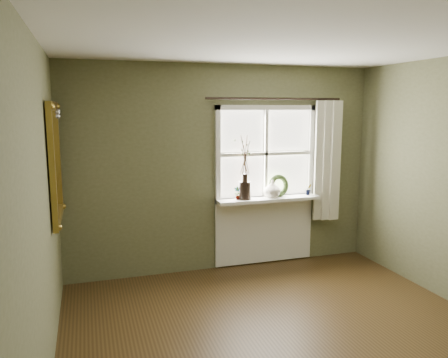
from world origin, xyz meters
name	(u,v)px	position (x,y,z in m)	size (l,w,h in m)	color
ceiling	(317,34)	(0.00, 0.00, 2.60)	(4.50, 4.50, 0.00)	silver
wall_back	(223,168)	(0.00, 2.30, 1.30)	(4.00, 0.10, 2.60)	#5E603F
wall_left	(27,228)	(-2.05, 0.00, 1.30)	(0.10, 4.50, 2.60)	#5E603F
window_frame	(266,154)	(0.55, 2.23, 1.48)	(1.36, 0.06, 1.24)	white
window_sill	(268,199)	(0.55, 2.12, 0.90)	(1.36, 0.26, 0.04)	white
window_apron	(264,230)	(0.55, 2.23, 0.46)	(1.36, 0.04, 0.88)	white
dark_jug	(245,190)	(0.23, 2.12, 1.03)	(0.15, 0.15, 0.23)	black
cream_vase	(272,189)	(0.60, 2.12, 1.03)	(0.22, 0.22, 0.23)	silver
wreath	(279,188)	(0.72, 2.16, 1.03)	(0.30, 0.30, 0.07)	#31451E
potted_plant_left	(237,193)	(0.13, 2.12, 1.01)	(0.09, 0.06, 0.17)	#31451E
potted_plant_right	(309,189)	(1.13, 2.12, 1.00)	(0.08, 0.07, 0.15)	#31451E
curtain	(326,161)	(1.39, 2.13, 1.37)	(0.36, 0.12, 1.59)	beige
curtain_rod	(276,99)	(0.65, 2.17, 2.18)	(0.03, 0.03, 1.84)	black
gilt_mirror	(55,162)	(-1.96, 1.60, 1.54)	(0.10, 0.99, 1.18)	white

